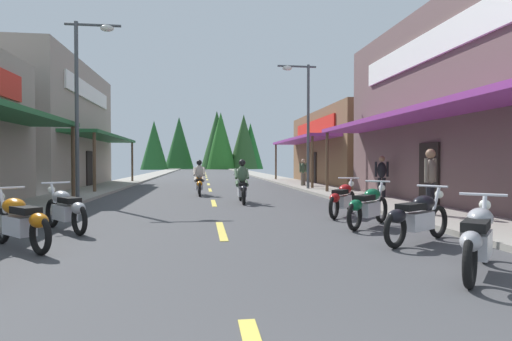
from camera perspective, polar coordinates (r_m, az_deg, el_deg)
ground at (r=33.54m, az=-6.85°, el=-1.39°), size 9.13×95.90×0.10m
sidewalk_left at (r=33.95m, az=-16.56°, el=-1.22°), size 2.33×95.90×0.12m
sidewalk_right at (r=34.09m, az=2.83°, el=-1.16°), size 2.33×95.90×0.12m
centerline_dashes at (r=38.39m, az=-6.93°, el=-0.98°), size 0.16×72.91×0.01m
storefront_left_far at (r=26.62m, az=-30.19°, el=5.40°), size 9.27×11.75×6.99m
storefront_right_far at (r=28.01m, az=14.46°, el=3.05°), size 8.25×12.21×4.77m
streetlamp_left at (r=16.51m, az=-22.88°, el=10.79°), size 1.99×0.30×6.61m
streetlamp_right at (r=21.05m, az=6.57°, el=8.49°), size 1.99×0.30×6.41m
motorcycle_parked_right_0 at (r=6.14m, az=28.63°, el=-8.25°), size 1.52×1.65×1.04m
motorcycle_parked_right_1 at (r=8.02m, az=21.64°, el=-5.98°), size 1.87×1.21×1.04m
motorcycle_parked_right_2 at (r=9.65m, az=15.45°, el=-4.73°), size 1.61×1.56×1.04m
motorcycle_parked_right_3 at (r=11.36m, az=12.04°, el=-3.82°), size 1.37×1.77×1.04m
motorcycle_parked_left_1 at (r=8.00m, az=-30.13°, el=-6.08°), size 1.59×1.58×1.04m
motorcycle_parked_left_2 at (r=9.59m, az=-25.13°, el=-4.84°), size 1.40×1.75×1.04m
rider_cruising_lead at (r=14.64m, az=-1.97°, el=-2.01°), size 0.60×2.14×1.57m
rider_cruising_trailing at (r=18.10m, az=-7.95°, el=-1.40°), size 0.60×2.14×1.57m
pedestrian_by_shop at (r=23.58m, az=6.62°, el=-0.06°), size 0.50×0.41×1.65m
pedestrian_browsing at (r=16.45m, az=17.18°, el=-0.52°), size 0.57×0.27×1.71m
pedestrian_waiting at (r=11.36m, az=23.22°, el=-0.99°), size 0.48×0.42×1.82m
treeline_backdrop at (r=83.20m, az=-5.87°, el=3.95°), size 24.13×12.09×11.84m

